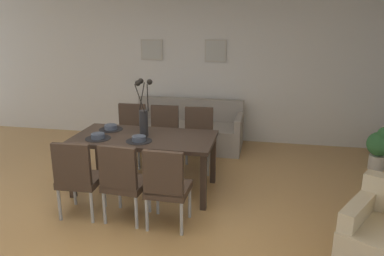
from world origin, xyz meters
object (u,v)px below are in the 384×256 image
Objects in this scene: centerpiece_vase at (144,115)px; bowl_near_left at (98,136)px; framed_picture_center at (215,51)px; sofa at (187,131)px; potted_plant at (380,146)px; dining_chair_far_left at (123,179)px; dining_table at (144,142)px; dining_chair_near_left at (77,175)px; bowl_near_right at (111,127)px; bowl_far_left at (139,138)px; dining_chair_near_right at (131,131)px; framed_picture_left at (152,50)px; dining_chair_mid_right at (198,136)px; dining_chair_mid_left at (166,184)px; dining_chair_far_right at (164,134)px.

centerpiece_vase is 4.32× the size of bowl_near_left.
framed_picture_center is at bearing 65.99° from bowl_near_left.
potted_plant is (3.02, -0.49, 0.09)m from sofa.
dining_chair_far_left is 3.39m from framed_picture_center.
dining_table is 1.96× the size of dining_chair_near_left.
bowl_near_right is 0.68m from bowl_far_left.
dining_chair_near_right is 5.41× the size of bowl_near_right.
framed_picture_left is (-0.58, 2.32, 0.97)m from dining_table.
dining_table is at bearing 58.57° from dining_chair_near_left.
dining_chair_mid_left is at bearing -90.54° from dining_chair_mid_right.
dining_table is 2.45× the size of centerpiece_vase.
dining_chair_near_left reaches higher than bowl_near_left.
dining_chair_far_right is 1.83m from dining_chair_mid_left.
dining_chair_mid_left is (1.04, -0.04, 0.00)m from dining_chair_near_left.
dining_chair_near_right and dining_chair_mid_left have the same top height.
dining_chair_far_left reaches higher than bowl_near_right.
bowl_near_right is (-1.08, -0.66, 0.27)m from dining_chair_mid_right.
potted_plant is at bearing 25.86° from bowl_far_left.
dining_chair_far_right reaches higher than dining_table.
dining_chair_near_right reaches higher than bowl_far_left.
dining_table is 10.59× the size of bowl_near_left.
centerpiece_vase is at bearing -157.21° from potted_plant.
dining_chair_near_left is at bearing -121.43° from dining_table.
dining_chair_far_left is 1.21m from bowl_near_right.
framed_picture_center is (0.58, 2.52, 0.85)m from bowl_far_left.
potted_plant is at bearing 10.19° from dining_chair_mid_right.
bowl_near_left is 4.06m from potted_plant.
framed_picture_center is (1.10, 3.16, 1.12)m from dining_chair_near_left.
framed_picture_center is at bearing 79.93° from dining_chair_far_left.
potted_plant is (3.71, 2.18, -0.14)m from dining_chair_near_left.
dining_chair_near_left is 1.04m from dining_chair_mid_left.
bowl_near_left is 0.09× the size of sofa.
centerpiece_vase is (0.51, 0.84, 0.51)m from dining_chair_near_left.
dining_chair_far_right is at bearing 89.35° from centerpiece_vase.
dining_chair_mid_left is 2.36× the size of framed_picture_center.
dining_chair_mid_left is 1.37× the size of potted_plant.
dining_chair_near_left is 1.00× the size of dining_chair_mid_right.
dining_chair_far_right and dining_chair_mid_right have the same top height.
sofa is at bearing 53.82° from dining_chair_near_right.
dining_chair_near_left is at bearing -109.15° from framed_picture_center.
dining_chair_far_right reaches higher than bowl_near_left.
framed_picture_center is (0.57, 1.44, 1.12)m from dining_chair_far_right.
bowl_near_left is at bearing -159.13° from centerpiece_vase.
framed_picture_center is (0.06, 3.19, 1.12)m from dining_chair_mid_left.
centerpiece_vase is (-0.02, 0.83, 0.51)m from dining_chair_far_left.
framed_picture_left is at bearing 112.45° from dining_chair_far_right.
dining_chair_mid_right is 1.30m from bowl_near_right.
sofa is at bearing 170.76° from potted_plant.
dining_chair_near_right reaches higher than potted_plant.
bowl_far_left is at bearing -94.88° from sofa.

